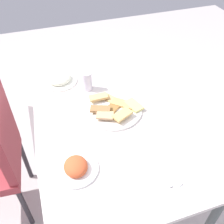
% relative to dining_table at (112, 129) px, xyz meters
% --- Properties ---
extents(ground_plane, '(6.00, 6.00, 0.00)m').
position_rel_dining_table_xyz_m(ground_plane, '(0.00, 0.00, -0.67)').
color(ground_plane, '#BAB1AF').
extents(dining_table, '(1.24, 0.87, 0.75)m').
position_rel_dining_table_xyz_m(dining_table, '(0.00, 0.00, 0.00)').
color(dining_table, silver).
rests_on(dining_table, ground_plane).
extents(pide_platter, '(0.34, 0.34, 0.04)m').
position_rel_dining_table_xyz_m(pide_platter, '(0.07, -0.03, 0.09)').
color(pide_platter, white).
rests_on(pide_platter, dining_table).
extents(salad_plate_greens, '(0.21, 0.21, 0.06)m').
position_rel_dining_table_xyz_m(salad_plate_greens, '(-0.26, 0.26, 0.10)').
color(salad_plate_greens, white).
rests_on(salad_plate_greens, dining_table).
extents(salad_plate_rice, '(0.23, 0.23, 0.06)m').
position_rel_dining_table_xyz_m(salad_plate_rice, '(0.45, 0.21, 0.10)').
color(salad_plate_rice, white).
rests_on(salad_plate_rice, dining_table).
extents(soda_can, '(0.09, 0.09, 0.12)m').
position_rel_dining_table_xyz_m(soda_can, '(0.32, 0.06, 0.14)').
color(soda_can, silver).
rests_on(soda_can, dining_table).
extents(paper_napkin, '(0.19, 0.19, 0.00)m').
position_rel_dining_table_xyz_m(paper_napkin, '(-0.40, -0.11, 0.08)').
color(paper_napkin, white).
rests_on(paper_napkin, dining_table).
extents(fork, '(0.18, 0.08, 0.00)m').
position_rel_dining_table_xyz_m(fork, '(-0.40, -0.13, 0.08)').
color(fork, silver).
rests_on(fork, paper_napkin).
extents(spoon, '(0.17, 0.05, 0.00)m').
position_rel_dining_table_xyz_m(spoon, '(-0.40, -0.10, 0.08)').
color(spoon, silver).
rests_on(spoon, paper_napkin).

